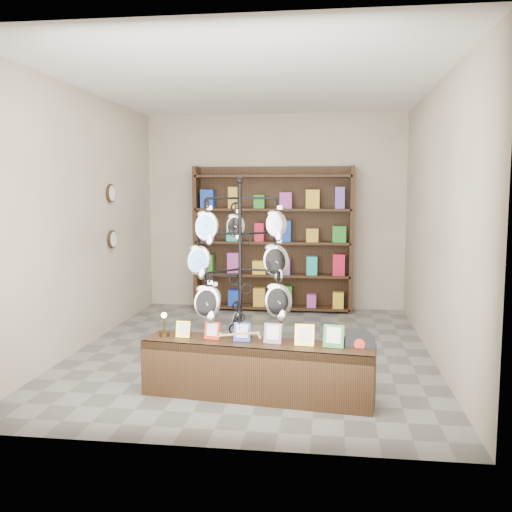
{
  "coord_description": "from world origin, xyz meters",
  "views": [
    {
      "loc": [
        0.87,
        -6.34,
        1.85
      ],
      "look_at": [
        0.17,
        -1.0,
        1.22
      ],
      "focal_mm": 40.0,
      "sensor_mm": 36.0,
      "label": 1
    }
  ],
  "objects": [
    {
      "name": "front_shelf",
      "position": [
        0.24,
        -1.46,
        0.26
      ],
      "size": [
        2.09,
        0.66,
        0.73
      ],
      "rotation": [
        0.0,
        0.0,
        -0.12
      ],
      "color": "black",
      "rests_on": "ground"
    },
    {
      "name": "ground",
      "position": [
        0.0,
        0.0,
        0.0
      ],
      "size": [
        5.0,
        5.0,
        0.0
      ],
      "primitive_type": "plane",
      "color": "slate",
      "rests_on": "ground"
    },
    {
      "name": "display_tree",
      "position": [
        0.07,
        -1.32,
        1.13
      ],
      "size": [
        1.03,
        1.03,
        1.96
      ],
      "rotation": [
        0.0,
        0.0,
        0.31
      ],
      "color": "black",
      "rests_on": "ground"
    },
    {
      "name": "room_envelope",
      "position": [
        0.0,
        0.0,
        1.85
      ],
      "size": [
        5.0,
        5.0,
        5.0
      ],
      "color": "#C3B59D",
      "rests_on": "ground"
    },
    {
      "name": "wall_clocks",
      "position": [
        -1.97,
        0.8,
        1.5
      ],
      "size": [
        0.03,
        0.24,
        0.84
      ],
      "color": "black",
      "rests_on": "ground"
    },
    {
      "name": "back_shelving",
      "position": [
        0.0,
        2.3,
        1.03
      ],
      "size": [
        2.42,
        0.36,
        2.2
      ],
      "color": "black",
      "rests_on": "ground"
    }
  ]
}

